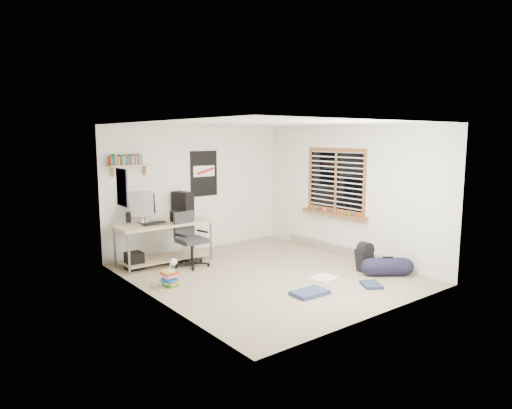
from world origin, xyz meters
TOP-DOWN VIEW (x-y plane):
  - floor at (0.00, 0.00)m, footprint 4.00×4.50m
  - ceiling at (0.00, 0.00)m, footprint 4.00×4.50m
  - back_wall at (0.00, 2.25)m, footprint 4.00×0.01m
  - left_wall at (-2.00, 0.00)m, footprint 0.01×4.50m
  - right_wall at (2.00, 0.00)m, footprint 0.01×4.50m
  - desk at (-1.05, 1.68)m, footprint 1.84×1.08m
  - monitor_left at (-1.38, 1.86)m, footprint 0.41×0.29m
  - monitor_right at (-1.24, 2.00)m, footprint 0.38×0.11m
  - pc_tower at (-0.48, 2.00)m, footprint 0.28×0.47m
  - keyboard at (-1.29, 1.58)m, footprint 0.43×0.16m
  - speaker_left at (-1.60, 1.94)m, footprint 0.12×0.12m
  - speaker_right at (-0.94, 1.52)m, footprint 0.11×0.11m
  - office_chair at (-0.74, 1.21)m, footprint 0.73×0.73m
  - wall_shelf at (-1.45, 2.14)m, footprint 0.80×0.22m
  - poster_back_wall at (0.15, 2.23)m, footprint 0.62×0.03m
  - poster_left_wall at (-1.99, 1.20)m, footprint 0.02×0.42m
  - window at (1.95, 0.30)m, footprint 0.10×1.50m
  - baseboard_heater at (1.96, 0.30)m, footprint 0.08×2.50m
  - backpack at (1.47, -0.86)m, footprint 0.30×0.25m
  - duffel_bag at (1.54, -1.28)m, footprint 0.42×0.42m
  - tshirt at (0.55, -0.78)m, footprint 0.45×0.40m
  - jeans_a at (-0.14, -1.16)m, footprint 0.54×0.35m
  - jeans_b at (0.89, -1.47)m, footprint 0.42×0.45m
  - book_stack at (-1.60, 0.43)m, footprint 0.55×0.50m
  - desk_lamp at (-1.58, 0.41)m, footprint 0.18×0.24m
  - subwoofer at (-1.64, 1.67)m, footprint 0.28×0.28m

SIDE VIEW (x-z plane):
  - floor at x=0.00m, z-range -0.01..0.00m
  - tshirt at x=0.55m, z-range 0.00..0.04m
  - jeans_b at x=0.89m, z-range 0.00..0.05m
  - jeans_a at x=-0.14m, z-range 0.00..0.06m
  - baseboard_heater at x=1.96m, z-range 0.00..0.18m
  - duffel_bag at x=1.54m, z-range -0.16..0.44m
  - subwoofer at x=-1.64m, z-range -0.02..0.30m
  - book_stack at x=-1.60m, z-range -0.01..0.31m
  - backpack at x=1.47m, z-range 0.01..0.39m
  - desk at x=-1.05m, z-range -0.03..0.76m
  - desk_lamp at x=-1.58m, z-range 0.28..0.48m
  - office_chair at x=-0.74m, z-range 0.00..0.98m
  - keyboard at x=-1.29m, z-range 0.79..0.81m
  - speaker_left at x=-1.60m, z-range 0.79..0.96m
  - speaker_right at x=-0.94m, z-range 0.79..0.98m
  - monitor_right at x=-1.24m, z-range 0.79..1.20m
  - monitor_left at x=-1.38m, z-range 0.79..1.24m
  - pc_tower at x=-0.48m, z-range 0.79..1.24m
  - back_wall at x=0.00m, z-range 0.00..2.50m
  - left_wall at x=-2.00m, z-range 0.00..2.50m
  - right_wall at x=2.00m, z-range 0.00..2.50m
  - window at x=1.95m, z-range 0.82..2.08m
  - poster_left_wall at x=-1.99m, z-range 1.20..1.80m
  - poster_back_wall at x=0.15m, z-range 1.09..2.01m
  - wall_shelf at x=-1.45m, z-range 1.66..1.90m
  - ceiling at x=0.00m, z-range 2.50..2.51m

